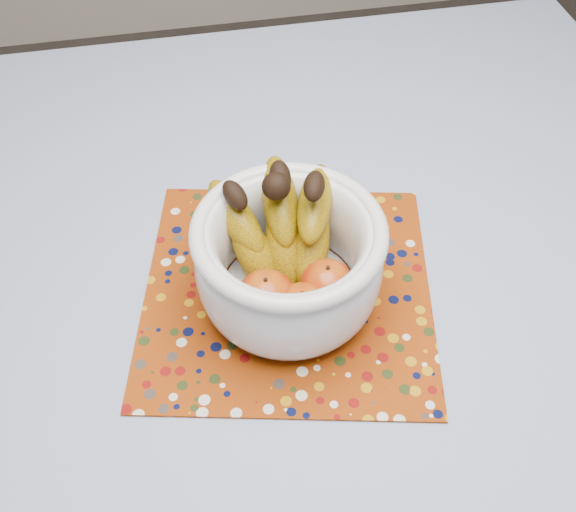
{
  "coord_description": "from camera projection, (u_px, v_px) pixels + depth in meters",
  "views": [
    {
      "loc": [
        -0.16,
        -0.56,
        1.49
      ],
      "look_at": [
        -0.05,
        -0.02,
        0.85
      ],
      "focal_mm": 42.0,
      "sensor_mm": 36.0,
      "label": 1
    }
  ],
  "objects": [
    {
      "name": "table",
      "position": [
        321.0,
        315.0,
        1.0
      ],
      "size": [
        1.2,
        1.2,
        0.75
      ],
      "color": "brown",
      "rests_on": "ground"
    },
    {
      "name": "tablecloth",
      "position": [
        323.0,
        281.0,
        0.94
      ],
      "size": [
        1.32,
        1.32,
        0.01
      ],
      "primitive_type": "cube",
      "color": "slate",
      "rests_on": "table"
    },
    {
      "name": "fruit_bowl",
      "position": [
        286.0,
        251.0,
        0.85
      ],
      "size": [
        0.25,
        0.26,
        0.19
      ],
      "color": "silver",
      "rests_on": "placemat"
    },
    {
      "name": "placemat",
      "position": [
        288.0,
        290.0,
        0.92
      ],
      "size": [
        0.46,
        0.46,
        0.0
      ],
      "primitive_type": "cube",
      "rotation": [
        0.0,
        0.0,
        -0.22
      ],
      "color": "#7E2D06",
      "rests_on": "tablecloth"
    }
  ]
}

